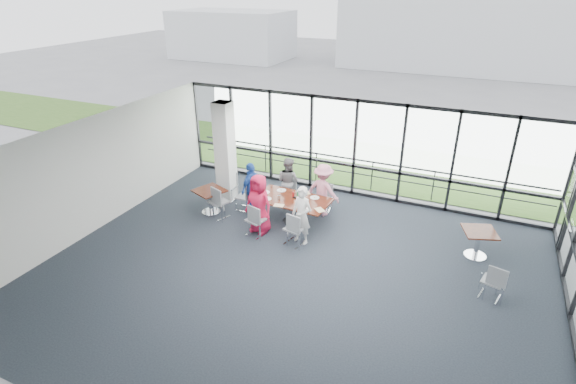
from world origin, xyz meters
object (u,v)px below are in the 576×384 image
at_px(main_table, 292,202).
at_px(chair_main_fr, 324,199).
at_px(chair_main_nr, 295,229).
at_px(chair_main_end, 244,197).
at_px(chair_main_fl, 291,192).
at_px(chair_main_nl, 256,220).
at_px(side_table_right, 479,235).
at_px(chair_spare_lb, 229,187).
at_px(diner_far_right, 323,190).
at_px(chair_spare_r, 493,281).
at_px(side_table_left, 210,194).
at_px(structural_column, 225,152).
at_px(diner_end, 252,187).
at_px(diner_near_left, 259,204).
at_px(chair_spare_la, 218,202).
at_px(diner_far_left, 288,181).
at_px(diner_near_right, 302,215).

xyz_separation_m(main_table, chair_main_fr, (0.61, 1.05, -0.24)).
relative_size(chair_main_nr, chair_main_end, 1.11).
xyz_separation_m(chair_main_fl, chair_main_end, (-1.20, -0.91, 0.02)).
relative_size(chair_main_nl, chair_main_end, 1.12).
relative_size(chair_main_fl, chair_main_end, 0.96).
bearing_deg(side_table_right, chair_spare_lb, 177.65).
height_order(side_table_right, diner_far_right, diner_far_right).
relative_size(chair_main_end, chair_spare_r, 0.96).
height_order(chair_main_fl, chair_main_end, chair_main_end).
bearing_deg(side_table_right, side_table_left, -174.53).
xyz_separation_m(side_table_right, chair_spare_lb, (-7.52, 0.31, -0.19)).
height_order(structural_column, chair_main_end, structural_column).
height_order(main_table, chair_main_fl, chair_main_fl).
relative_size(side_table_right, diner_end, 0.62).
bearing_deg(diner_near_left, chair_main_end, 147.09).
relative_size(chair_main_nr, chair_spare_la, 0.95).
relative_size(main_table, chair_spare_la, 2.22).
distance_m(main_table, diner_far_right, 1.05).
bearing_deg(side_table_right, chair_main_end, -178.83).
relative_size(diner_far_right, chair_spare_r, 1.83).
xyz_separation_m(side_table_left, chair_spare_r, (7.98, -0.92, -0.18)).
bearing_deg(diner_end, diner_near_left, 46.49).
relative_size(diner_far_left, diner_far_right, 0.97).
relative_size(side_table_left, side_table_right, 1.07).
bearing_deg(chair_spare_r, chair_spare_la, -171.48).
xyz_separation_m(diner_end, chair_main_nr, (1.95, -1.24, -0.32)).
bearing_deg(chair_spare_lb, diner_far_left, -169.02).
relative_size(chair_main_fl, chair_spare_r, 0.92).
height_order(diner_near_right, chair_spare_la, diner_near_right).
height_order(side_table_left, diner_near_right, diner_near_right).
bearing_deg(side_table_left, chair_spare_r, -6.55).
relative_size(side_table_left, chair_main_fr, 1.31).
distance_m(diner_far_left, chair_spare_lb, 1.96).
height_order(structural_column, diner_near_right, structural_column).
xyz_separation_m(structural_column, chair_spare_la, (0.41, -1.19, -1.10)).
distance_m(side_table_left, diner_far_right, 3.42).
height_order(main_table, side_table_left, same).
distance_m(main_table, chair_main_fl, 1.16).
bearing_deg(side_table_right, diner_end, -178.92).
distance_m(side_table_right, chair_main_end, 6.75).
distance_m(side_table_left, diner_end, 1.28).
height_order(diner_near_left, diner_far_right, diner_near_left).
distance_m(side_table_left, chair_main_fr, 3.48).
xyz_separation_m(diner_near_right, chair_main_end, (-2.36, 1.04, -0.39)).
height_order(side_table_left, chair_spare_lb, chair_spare_lb).
height_order(diner_near_left, chair_spare_r, diner_near_left).
height_order(side_table_right, chair_main_nr, chair_main_nr).
relative_size(main_table, diner_near_right, 1.37).
bearing_deg(side_table_left, chair_main_nr, -11.70).
distance_m(chair_main_fl, chair_main_end, 1.51).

